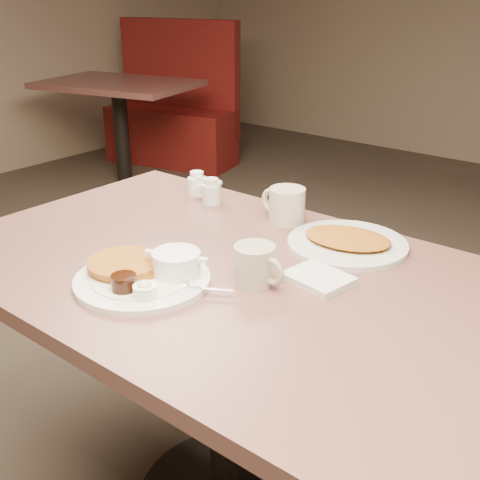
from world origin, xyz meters
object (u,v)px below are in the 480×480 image
Objects in this scene: main_plate at (146,273)px; creamer_right at (197,185)px; coffee_mug_near at (256,264)px; hash_plate at (347,242)px; coffee_mug_far at (286,205)px; creamer_left at (211,192)px; diner_table at (235,331)px; booth_back_left at (169,114)px.

main_plate is 5.12× the size of creamer_right.
main_plate is 0.25m from coffee_mug_near.
coffee_mug_near is 0.32m from hash_plate.
coffee_mug_far is 0.42× the size of hash_plate.
creamer_right is (-0.32, 0.52, 0.01)m from main_plate.
diner_table is at bearing -41.59° from creamer_left.
hash_plate is at bearing -11.36° from coffee_mug_far.
creamer_left reaches higher than main_plate.
booth_back_left reaches higher than hash_plate.
diner_table is 3.66× the size of main_plate.
coffee_mug_far is (-0.09, 0.33, 0.22)m from diner_table.
coffee_mug_near is 0.10× the size of booth_back_left.
coffee_mug_far is at bearing 104.60° from diner_table.
main_plate is (-0.12, -0.17, 0.19)m from diner_table.
main_plate is 0.51m from coffee_mug_far.
main_plate is 0.61m from creamer_right.
creamer_left is (-0.27, -0.02, -0.01)m from coffee_mug_far.
diner_table is 10.95× the size of coffee_mug_near.
coffee_mug_near is at bearing 37.65° from main_plate.
hash_plate is (0.26, 0.46, -0.01)m from main_plate.
main_plate is 0.29× the size of booth_back_left.
creamer_right is at bearing 162.53° from creamer_left.
coffee_mug_near is (0.08, -0.02, 0.22)m from diner_table.
creamer_left is at bearing -176.13° from coffee_mug_far.
hash_plate is (0.14, 0.29, 0.18)m from diner_table.
creamer_right is (-0.35, 0.01, -0.01)m from coffee_mug_far.
creamer_right is 0.58m from hash_plate.
main_plate is at bearing -45.19° from booth_back_left.
coffee_mug_near is 0.63m from creamer_right.
hash_plate is at bearing 60.91° from main_plate.
creamer_left is at bearing -17.47° from creamer_right.
creamer_left is (-0.24, 0.49, 0.01)m from main_plate.
creamer_left is 0.06× the size of booth_back_left.
creamer_left is at bearing -41.94° from booth_back_left.
coffee_mug_far is at bearing 86.63° from main_plate.
creamer_right is 3.05m from booth_back_left.
coffee_mug_far is at bearing -1.32° from creamer_right.
booth_back_left is at bearing 138.06° from creamer_left.
coffee_mug_near reaches higher than creamer_right.
hash_plate is (0.06, 0.31, -0.03)m from coffee_mug_near.
coffee_mug_far is 0.35m from creamer_right.
creamer_left is 3.13m from booth_back_left.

